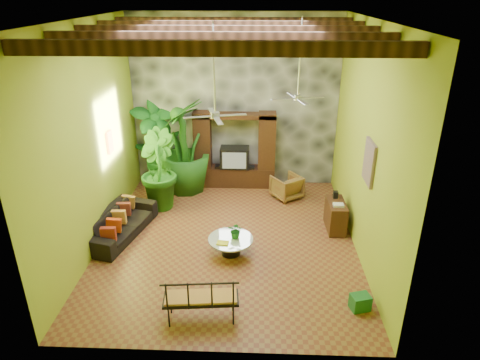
{
  "coord_description": "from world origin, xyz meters",
  "views": [
    {
      "loc": [
        0.65,
        -8.82,
        5.56
      ],
      "look_at": [
        0.28,
        0.2,
        1.49
      ],
      "focal_mm": 32.0,
      "sensor_mm": 36.0,
      "label": 1
    }
  ],
  "objects_px": {
    "ceiling_fan_back": "(298,89)",
    "sofa": "(120,223)",
    "green_bin": "(360,302)",
    "wicker_armchair": "(287,187)",
    "coffee_table": "(231,244)",
    "entertainment_center": "(235,156)",
    "ceiling_fan_front": "(215,105)",
    "tall_plant_a": "(157,142)",
    "side_console": "(336,216)",
    "iron_bench": "(200,297)",
    "tall_plant_c": "(184,146)",
    "tall_plant_b": "(157,170)"
  },
  "relations": [
    {
      "from": "sofa",
      "to": "side_console",
      "type": "bearing_deg",
      "value": -70.43
    },
    {
      "from": "entertainment_center",
      "to": "ceiling_fan_front",
      "type": "relative_size",
      "value": 1.29
    },
    {
      "from": "tall_plant_c",
      "to": "wicker_armchair",
      "type": "bearing_deg",
      "value": -8.15
    },
    {
      "from": "sofa",
      "to": "tall_plant_b",
      "type": "bearing_deg",
      "value": -7.72
    },
    {
      "from": "tall_plant_c",
      "to": "tall_plant_a",
      "type": "bearing_deg",
      "value": 156.39
    },
    {
      "from": "ceiling_fan_front",
      "to": "tall_plant_b",
      "type": "xyz_separation_m",
      "value": [
        -1.82,
        2.09,
        -2.32
      ]
    },
    {
      "from": "wicker_armchair",
      "to": "tall_plant_a",
      "type": "xyz_separation_m",
      "value": [
        -3.85,
        0.81,
        1.02
      ]
    },
    {
      "from": "side_console",
      "to": "ceiling_fan_back",
      "type": "bearing_deg",
      "value": 150.32
    },
    {
      "from": "wicker_armchair",
      "to": "coffee_table",
      "type": "height_order",
      "value": "wicker_armchair"
    },
    {
      "from": "coffee_table",
      "to": "green_bin",
      "type": "bearing_deg",
      "value": -34.4
    },
    {
      "from": "ceiling_fan_front",
      "to": "wicker_armchair",
      "type": "height_order",
      "value": "ceiling_fan_front"
    },
    {
      "from": "entertainment_center",
      "to": "side_console",
      "type": "height_order",
      "value": "entertainment_center"
    },
    {
      "from": "ceiling_fan_back",
      "to": "wicker_armchair",
      "type": "xyz_separation_m",
      "value": [
        -0.07,
        1.14,
        -3.06
      ]
    },
    {
      "from": "entertainment_center",
      "to": "coffee_table",
      "type": "relative_size",
      "value": 2.35
    },
    {
      "from": "entertainment_center",
      "to": "side_console",
      "type": "xyz_separation_m",
      "value": [
        2.65,
        -2.51,
        -0.6
      ]
    },
    {
      "from": "tall_plant_b",
      "to": "side_console",
      "type": "height_order",
      "value": "tall_plant_b"
    },
    {
      "from": "ceiling_fan_back",
      "to": "green_bin",
      "type": "distance_m",
      "value": 4.92
    },
    {
      "from": "entertainment_center",
      "to": "tall_plant_c",
      "type": "xyz_separation_m",
      "value": [
        -1.45,
        -0.37,
        0.4
      ]
    },
    {
      "from": "wicker_armchair",
      "to": "sofa",
      "type": "bearing_deg",
      "value": -6.64
    },
    {
      "from": "tall_plant_a",
      "to": "ceiling_fan_back",
      "type": "bearing_deg",
      "value": -26.48
    },
    {
      "from": "coffee_table",
      "to": "tall_plant_c",
      "type": "bearing_deg",
      "value": 114.71
    },
    {
      "from": "entertainment_center",
      "to": "tall_plant_b",
      "type": "xyz_separation_m",
      "value": [
        -2.02,
        -1.45,
        0.12
      ]
    },
    {
      "from": "ceiling_fan_back",
      "to": "sofa",
      "type": "relative_size",
      "value": 0.82
    },
    {
      "from": "sofa",
      "to": "tall_plant_b",
      "type": "height_order",
      "value": "tall_plant_b"
    },
    {
      "from": "tall_plant_a",
      "to": "iron_bench",
      "type": "xyz_separation_m",
      "value": [
        2.01,
        -5.95,
        -0.81
      ]
    },
    {
      "from": "ceiling_fan_back",
      "to": "sofa",
      "type": "height_order",
      "value": "ceiling_fan_back"
    },
    {
      "from": "ceiling_fan_front",
      "to": "iron_bench",
      "type": "relative_size",
      "value": 1.34
    },
    {
      "from": "iron_bench",
      "to": "side_console",
      "type": "bearing_deg",
      "value": 43.93
    },
    {
      "from": "coffee_table",
      "to": "iron_bench",
      "type": "bearing_deg",
      "value": -100.33
    },
    {
      "from": "sofa",
      "to": "coffee_table",
      "type": "xyz_separation_m",
      "value": [
        2.75,
        -0.71,
        -0.08
      ]
    },
    {
      "from": "green_bin",
      "to": "tall_plant_b",
      "type": "bearing_deg",
      "value": 139.23
    },
    {
      "from": "sofa",
      "to": "tall_plant_c",
      "type": "distance_m",
      "value": 3.1
    },
    {
      "from": "ceiling_fan_front",
      "to": "tall_plant_a",
      "type": "xyz_separation_m",
      "value": [
        -2.12,
        3.55,
        -2.05
      ]
    },
    {
      "from": "ceiling_fan_back",
      "to": "wicker_armchair",
      "type": "relative_size",
      "value": 2.49
    },
    {
      "from": "wicker_armchair",
      "to": "side_console",
      "type": "distance_m",
      "value": 2.05
    },
    {
      "from": "side_console",
      "to": "green_bin",
      "type": "height_order",
      "value": "side_console"
    },
    {
      "from": "tall_plant_c",
      "to": "side_console",
      "type": "xyz_separation_m",
      "value": [
        4.1,
        -2.14,
        -1.0
      ]
    },
    {
      "from": "tall_plant_a",
      "to": "coffee_table",
      "type": "height_order",
      "value": "tall_plant_a"
    },
    {
      "from": "sofa",
      "to": "green_bin",
      "type": "xyz_separation_m",
      "value": [
        5.3,
        -2.45,
        -0.18
      ]
    },
    {
      "from": "sofa",
      "to": "tall_plant_c",
      "type": "height_order",
      "value": "tall_plant_c"
    },
    {
      "from": "tall_plant_a",
      "to": "tall_plant_c",
      "type": "relative_size",
      "value": 0.99
    },
    {
      "from": "entertainment_center",
      "to": "tall_plant_a",
      "type": "relative_size",
      "value": 0.89
    },
    {
      "from": "ceiling_fan_front",
      "to": "green_bin",
      "type": "bearing_deg",
      "value": -34.24
    },
    {
      "from": "tall_plant_a",
      "to": "tall_plant_b",
      "type": "bearing_deg",
      "value": -78.64
    },
    {
      "from": "wicker_armchair",
      "to": "tall_plant_c",
      "type": "height_order",
      "value": "tall_plant_c"
    },
    {
      "from": "tall_plant_c",
      "to": "coffee_table",
      "type": "bearing_deg",
      "value": -65.29
    },
    {
      "from": "entertainment_center",
      "to": "wicker_armchair",
      "type": "relative_size",
      "value": 3.21
    },
    {
      "from": "sofa",
      "to": "wicker_armchair",
      "type": "bearing_deg",
      "value": -47.9
    },
    {
      "from": "sofa",
      "to": "side_console",
      "type": "xyz_separation_m",
      "value": [
        5.3,
        0.51,
        0.04
      ]
    },
    {
      "from": "ceiling_fan_back",
      "to": "coffee_table",
      "type": "bearing_deg",
      "value": -129.91
    }
  ]
}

